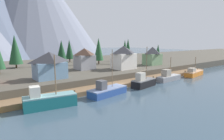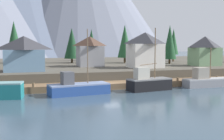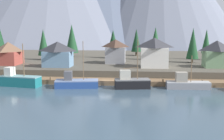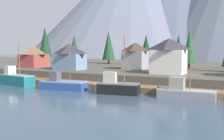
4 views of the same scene
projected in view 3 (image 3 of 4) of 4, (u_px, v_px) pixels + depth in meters
The scene contains 19 objects.
ground_plane at pixel (114, 73), 78.87m from camera, with size 400.00×400.00×1.00m, color #384C5B.
dock at pixel (107, 81), 60.98m from camera, with size 80.00×4.00×1.60m.
shoreline_bank at pixel (117, 61), 90.41m from camera, with size 400.00×56.00×2.50m, color #4C473D.
fishing_boat_teal at pixel (19, 80), 58.40m from camera, with size 8.89×4.08×8.94m.
fishing_boat_blue at pixel (76, 83), 57.19m from camera, with size 9.07×4.27×9.49m.
fishing_boat_black at pixel (131, 82), 56.39m from camera, with size 7.34×3.77×9.85m.
fishing_boat_grey at pixel (187, 83), 56.03m from camera, with size 8.68×2.63×6.69m.
house_grey at pixel (115, 51), 75.83m from camera, with size 5.48×5.32×6.53m.
house_red at pixel (9, 53), 73.55m from camera, with size 6.05×6.70×5.93m.
house_green at pixel (217, 54), 67.97m from camera, with size 6.25×4.95×6.59m.
house_blue at pixel (58, 54), 69.30m from camera, with size 7.21×4.97×6.25m.
house_white at pixel (154, 52), 68.16m from camera, with size 6.81×5.59×7.24m.
conifer_near_left at pixel (206, 41), 83.75m from camera, with size 2.73×2.73×9.22m.
conifer_near_right at pixel (113, 42), 88.40m from camera, with size 3.97×3.97×9.01m.
conifer_mid_left at pixel (72, 39), 93.16m from camera, with size 4.24×4.24×10.72m.
conifer_mid_right at pixel (43, 42), 83.74m from camera, with size 3.34×3.34×9.24m.
conifer_back_left at pixel (193, 43), 76.60m from camera, with size 3.36×3.36×9.58m.
conifer_far_left at pixel (136, 40), 96.39m from camera, with size 3.41×3.41×9.21m.
conifer_far_right at pixel (155, 41), 83.06m from camera, with size 3.70×3.70×9.85m.
Camera 3 is at (6.61, -57.56, 12.23)m, focal length 44.75 mm.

